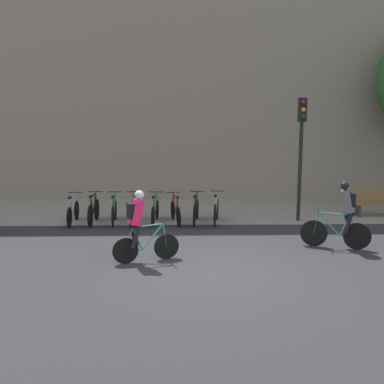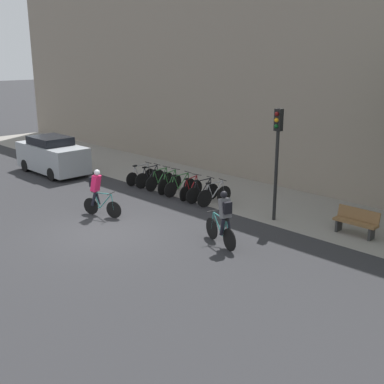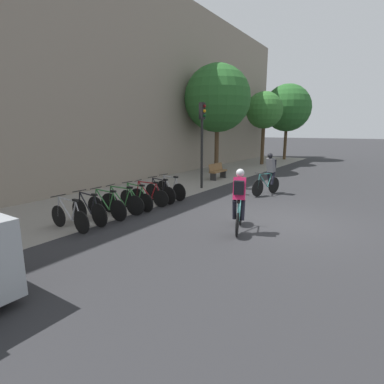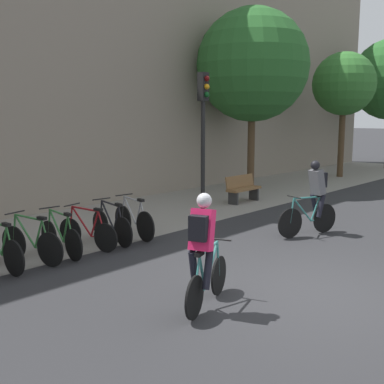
{
  "view_description": "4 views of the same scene",
  "coord_description": "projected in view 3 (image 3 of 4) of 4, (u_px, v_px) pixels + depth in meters",
  "views": [
    {
      "loc": [
        -0.7,
        -10.37,
        3.67
      ],
      "look_at": [
        -0.38,
        2.93,
        1.34
      ],
      "focal_mm": 45.0,
      "sensor_mm": 36.0,
      "label": 1
    },
    {
      "loc": [
        12.8,
        -8.66,
        5.74
      ],
      "look_at": [
        1.28,
        2.74,
        1.12
      ],
      "focal_mm": 45.0,
      "sensor_mm": 36.0,
      "label": 2
    },
    {
      "loc": [
        -8.94,
        -2.48,
        2.77
      ],
      "look_at": [
        -0.98,
        2.83,
        0.77
      ],
      "focal_mm": 28.0,
      "sensor_mm": 36.0,
      "label": 3
    },
    {
      "loc": [
        -6.83,
        -3.6,
        2.85
      ],
      "look_at": [
        0.2,
        2.75,
        1.34
      ],
      "focal_mm": 45.0,
      "sensor_mm": 36.0,
      "label": 4
    }
  ],
  "objects": [
    {
      "name": "street_tree_1",
      "position": [
        264.0,
        110.0,
        23.54
      ],
      "size": [
        2.87,
        2.87,
        5.72
      ],
      "color": "#4C3823",
      "rests_on": "ground"
    },
    {
      "name": "parked_bike_3",
      "position": [
        122.0,
        202.0,
        9.95
      ],
      "size": [
        0.5,
        1.67,
        0.97
      ],
      "color": "black",
      "rests_on": "ground"
    },
    {
      "name": "parked_bike_6",
      "position": [
        160.0,
        192.0,
        11.56
      ],
      "size": [
        0.46,
        1.66,
        0.97
      ],
      "color": "black",
      "rests_on": "ground"
    },
    {
      "name": "parked_bike_7",
      "position": [
        171.0,
        189.0,
        12.09
      ],
      "size": [
        0.46,
        1.67,
        0.99
      ],
      "color": "black",
      "rests_on": "ground"
    },
    {
      "name": "building_facade",
      "position": [
        82.0,
        69.0,
        13.15
      ],
      "size": [
        44.0,
        0.6,
        10.74
      ],
      "primitive_type": "cube",
      "color": "gray",
      "rests_on": "ground"
    },
    {
      "name": "parked_bike_0",
      "position": [
        69.0,
        217.0,
        8.34
      ],
      "size": [
        0.46,
        1.69,
        0.95
      ],
      "color": "black",
      "rests_on": "ground"
    },
    {
      "name": "parked_bike_1",
      "position": [
        89.0,
        211.0,
        8.87
      ],
      "size": [
        0.46,
        1.66,
        0.98
      ],
      "color": "black",
      "rests_on": "ground"
    },
    {
      "name": "bench",
      "position": [
        218.0,
        171.0,
        17.07
      ],
      "size": [
        1.45,
        0.44,
        0.89
      ],
      "color": "brown",
      "rests_on": "ground"
    },
    {
      "name": "traffic_light_pole",
      "position": [
        202.0,
        130.0,
        13.95
      ],
      "size": [
        0.26,
        0.3,
        4.0
      ],
      "color": "black",
      "rests_on": "ground"
    },
    {
      "name": "cyclist_pink",
      "position": [
        239.0,
        199.0,
        8.06
      ],
      "size": [
        1.58,
        0.66,
        1.76
      ],
      "color": "black",
      "rests_on": "ground"
    },
    {
      "name": "kerb_strip",
      "position": [
        129.0,
        195.0,
        12.86
      ],
      "size": [
        44.0,
        4.5,
        0.01
      ],
      "primitive_type": "cube",
      "color": "gray",
      "rests_on": "ground"
    },
    {
      "name": "ground",
      "position": [
        286.0,
        222.0,
        9.2
      ],
      "size": [
        200.0,
        200.0,
        0.0
      ],
      "primitive_type": "plane",
      "color": "#2B2B2D"
    },
    {
      "name": "parked_bike_5",
      "position": [
        149.0,
        196.0,
        11.02
      ],
      "size": [
        0.49,
        1.61,
        0.95
      ],
      "color": "black",
      "rests_on": "ground"
    },
    {
      "name": "street_tree_2",
      "position": [
        287.0,
        108.0,
        27.53
      ],
      "size": [
        4.27,
        4.27,
        6.88
      ],
      "color": "#4C3823",
      "rests_on": "ground"
    },
    {
      "name": "parked_bike_4",
      "position": [
        136.0,
        199.0,
        10.48
      ],
      "size": [
        0.46,
        1.68,
        0.96
      ],
      "color": "black",
      "rests_on": "ground"
    },
    {
      "name": "cyclist_grey",
      "position": [
        269.0,
        173.0,
        12.91
      ],
      "size": [
        1.74,
        0.67,
        1.8
      ],
      "color": "black",
      "rests_on": "ground"
    },
    {
      "name": "parked_bike_2",
      "position": [
        107.0,
        207.0,
        9.41
      ],
      "size": [
        0.46,
        1.68,
        0.97
      ],
      "color": "black",
      "rests_on": "ground"
    },
    {
      "name": "street_tree_0",
      "position": [
        217.0,
        99.0,
        19.2
      ],
      "size": [
        4.27,
        4.27,
        6.88
      ],
      "color": "#4C3823",
      "rests_on": "ground"
    }
  ]
}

